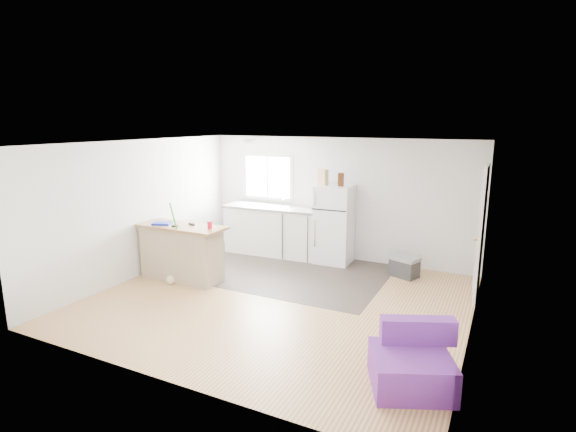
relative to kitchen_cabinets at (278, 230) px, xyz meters
The scene contains 19 objects.
room 2.53m from the kitchen_cabinets, 62.11° to the right, with size 5.51×5.01×2.41m.
vinyl_zone 1.12m from the kitchen_cabinets, 65.34° to the right, with size 4.05×2.50×0.00m, color #372D29.
window 1.17m from the kitchen_cabinets, 140.93° to the left, with size 1.18×0.06×0.98m.
interior_door 3.94m from the kitchen_cabinets, ahead, with size 0.11×0.92×2.10m.
ceiling_fixture 2.08m from the kitchen_cabinets, 93.62° to the right, with size 0.30×0.30×0.07m, color white.
kitchen_cabinets is the anchor object (origin of this frame).
peninsula 2.21m from the kitchen_cabinets, 111.29° to the right, with size 1.58×0.61×0.97m.
refrigerator 1.25m from the kitchen_cabinets, ahead, with size 0.69×0.66×1.52m.
cooler 2.68m from the kitchen_cabinets, ahead, with size 0.57×0.48×0.37m.
purple_seat 4.96m from the kitchen_cabinets, 45.98° to the right, with size 1.03×1.03×0.65m.
cleaner_jug 2.31m from the kitchen_cabinets, 104.25° to the right, with size 0.15×0.13×0.29m.
mop 2.47m from the kitchen_cabinets, 108.90° to the right, with size 0.26×0.40×1.43m.
red_cup 2.11m from the kitchen_cabinets, 95.81° to the right, with size 0.08×0.08×0.12m, color red.
blue_tray 2.48m from the kitchen_cabinets, 117.65° to the right, with size 0.30×0.22×0.04m, color #1222AD.
tool_a 2.12m from the kitchen_cabinets, 108.08° to the right, with size 0.14×0.05×0.03m, color black.
tool_b 2.38m from the kitchen_cabinets, 110.31° to the right, with size 0.10×0.04×0.03m, color black.
cardboard_box 1.54m from the kitchen_cabinets, ahead, with size 0.20×0.10×0.30m, color tan.
bottle_left 1.75m from the kitchen_cabinets, ahead, with size 0.07×0.07×0.25m, color #38190A.
bottle_right 1.79m from the kitchen_cabinets, ahead, with size 0.07×0.07×0.25m, color #38190A.
Camera 1 is at (3.03, -5.78, 2.72)m, focal length 28.00 mm.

